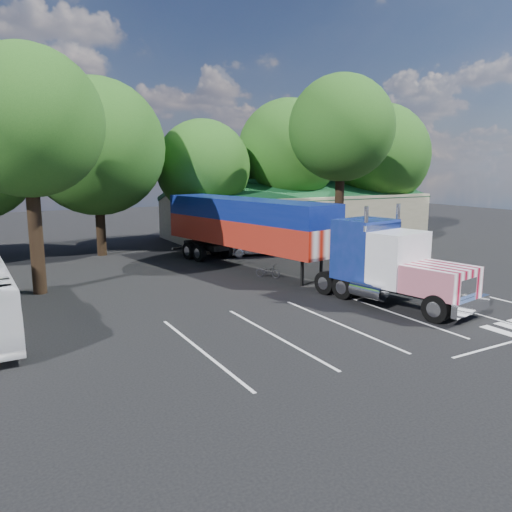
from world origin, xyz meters
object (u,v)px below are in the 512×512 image
woman (335,269)px  silver_sedan (254,245)px  bicycle (268,271)px  semi_truck (277,232)px

woman → silver_sedan: size_ratio=0.37×
bicycle → woman: bearing=-92.1°
semi_truck → bicycle: semi_truck is taller
woman → bicycle: 4.18m
woman → semi_truck: bearing=12.2°
bicycle → silver_sedan: size_ratio=0.34×
semi_truck → silver_sedan: semi_truck is taller
silver_sedan → woman: bearing=-171.0°
woman → bicycle: woman is taller
woman → bicycle: bearing=24.3°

